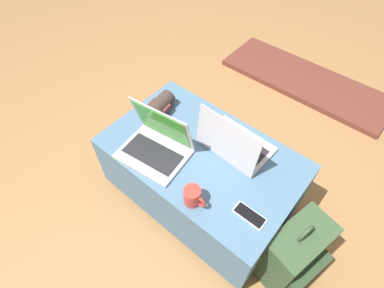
% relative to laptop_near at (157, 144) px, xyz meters
% --- Properties ---
extents(ground_plane, '(14.00, 14.00, 0.00)m').
position_rel_laptop_near_xyz_m(ground_plane, '(0.19, 0.14, -0.50)').
color(ground_plane, '#9E7042').
extents(ottoman, '(1.04, 0.65, 0.44)m').
position_rel_laptop_near_xyz_m(ottoman, '(0.19, 0.14, -0.27)').
color(ottoman, '#2A3D4E').
rests_on(ottoman, ground_plane).
extents(laptop_near, '(0.37, 0.30, 0.27)m').
position_rel_laptop_near_xyz_m(laptop_near, '(0.00, 0.00, 0.00)').
color(laptop_near, '#B7B7BC').
rests_on(laptop_near, ottoman).
extents(laptop_far, '(0.37, 0.26, 0.26)m').
position_rel_laptop_near_xyz_m(laptop_far, '(0.30, 0.26, -0.00)').
color(laptop_far, silver).
rests_on(laptop_far, ottoman).
extents(cell_phone, '(0.15, 0.06, 0.01)m').
position_rel_laptop_near_xyz_m(cell_phone, '(0.57, -0.00, -0.05)').
color(cell_phone, white).
rests_on(cell_phone, ottoman).
extents(backpack, '(0.30, 0.37, 0.47)m').
position_rel_laptop_near_xyz_m(backpack, '(0.82, 0.10, -0.31)').
color(backpack, '#385133').
rests_on(backpack, ground_plane).
extents(wrist_brace, '(0.13, 0.21, 0.09)m').
position_rel_laptop_near_xyz_m(wrist_brace, '(-0.19, 0.22, -0.01)').
color(wrist_brace, '#3D332D').
rests_on(wrist_brace, ottoman).
extents(coffee_mug, '(0.12, 0.08, 0.09)m').
position_rel_laptop_near_xyz_m(coffee_mug, '(0.33, -0.11, -0.01)').
color(coffee_mug, red).
rests_on(coffee_mug, ottoman).
extents(fireplace_hearth, '(1.40, 0.50, 0.04)m').
position_rel_laptop_near_xyz_m(fireplace_hearth, '(0.19, 1.57, -0.47)').
color(fireplace_hearth, brown).
rests_on(fireplace_hearth, ground_plane).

